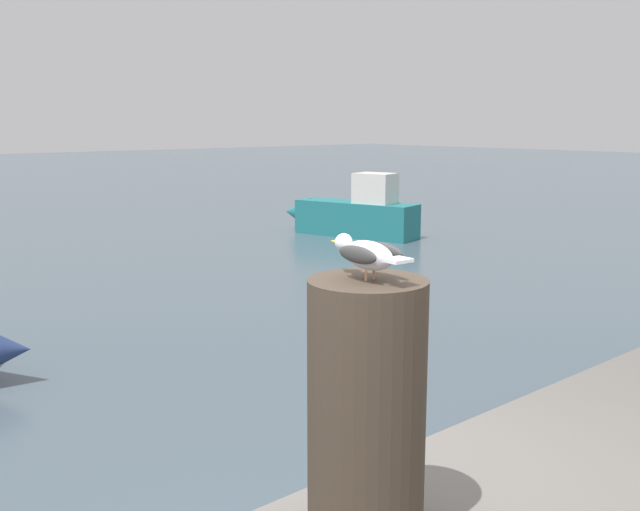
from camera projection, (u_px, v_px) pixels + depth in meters
The scene contains 3 objects.
mooring_post at pixel (366, 413), 2.61m from camera, with size 0.42×0.42×0.96m, color #382D23.
seagull at pixel (367, 254), 2.51m from camera, with size 0.16×0.39×0.14m.
boat_teal at pixel (350, 214), 17.02m from camera, with size 1.62×3.54×1.46m.
Camera 1 is at (-1.78, -2.17, 2.61)m, focal length 41.42 mm.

